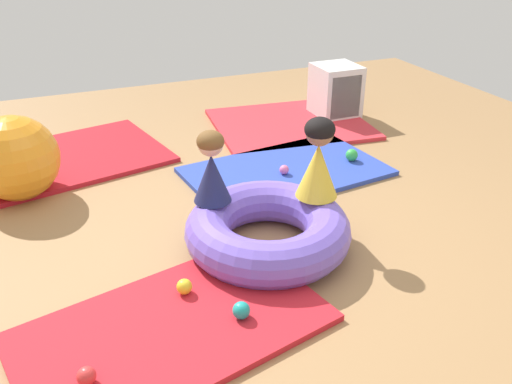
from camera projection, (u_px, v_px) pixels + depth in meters
name	position (u px, v px, depth m)	size (l,w,h in m)	color
ground_plane	(246.00, 251.00, 3.52)	(8.00, 8.00, 0.00)	#9E7549
gym_mat_near_left	(290.00, 124.00, 5.56)	(1.52, 1.28, 0.04)	red
gym_mat_near_right	(286.00, 171.00, 4.55)	(1.63, 0.99, 0.04)	#2D47B7
gym_mat_far_left	(173.00, 328.00, 2.84)	(1.59, 0.93, 0.04)	red
gym_mat_center_rear	(53.00, 162.00, 4.72)	(1.90, 1.19, 0.04)	#B21923
inflatable_cushion	(268.00, 230.00, 3.48)	(1.08, 1.08, 0.29)	#7056D1
child_in_yellow	(318.00, 159.00, 3.47)	(0.34, 0.34, 0.54)	yellow
child_in_navy	(211.00, 168.00, 3.42)	(0.31, 0.31, 0.48)	navy
play_ball_yellow	(184.00, 287.00, 3.05)	(0.09, 0.09, 0.09)	yellow
play_ball_green	(352.00, 155.00, 4.67)	(0.11, 0.11, 0.11)	green
play_ball_red	(86.00, 376.00, 2.46)	(0.09, 0.09, 0.09)	red
play_ball_pink	(284.00, 170.00, 4.44)	(0.08, 0.08, 0.08)	pink
play_ball_teal	(241.00, 310.00, 2.86)	(0.10, 0.10, 0.10)	teal
play_ball_blue	(335.00, 112.00, 5.68)	(0.10, 0.10, 0.10)	blue
exercise_ball_large	(15.00, 158.00, 4.04)	(0.65, 0.65, 0.65)	orange
storage_cube	(337.00, 92.00, 5.67)	(0.44, 0.44, 0.56)	silver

